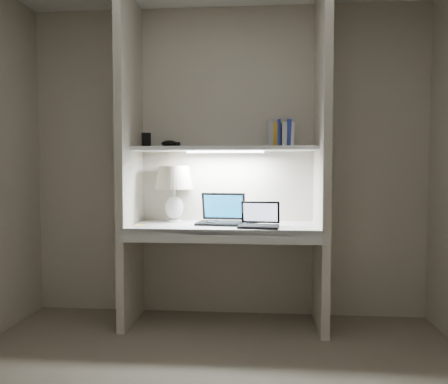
# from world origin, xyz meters

# --- Properties ---
(back_wall) EXTENTS (3.20, 0.01, 2.50)m
(back_wall) POSITION_xyz_m (0.00, 1.50, 1.25)
(back_wall) COLOR beige
(back_wall) RESTS_ON floor
(alcove_panel_left) EXTENTS (0.06, 0.55, 2.50)m
(alcove_panel_left) POSITION_xyz_m (-0.73, 1.23, 1.25)
(alcove_panel_left) COLOR beige
(alcove_panel_left) RESTS_ON floor
(alcove_panel_right) EXTENTS (0.06, 0.55, 2.50)m
(alcove_panel_right) POSITION_xyz_m (0.73, 1.23, 1.25)
(alcove_panel_right) COLOR beige
(alcove_panel_right) RESTS_ON floor
(desk) EXTENTS (1.40, 0.55, 0.04)m
(desk) POSITION_xyz_m (0.00, 1.23, 0.75)
(desk) COLOR white
(desk) RESTS_ON alcove_panel_left
(desk_apron) EXTENTS (1.46, 0.03, 0.10)m
(desk_apron) POSITION_xyz_m (0.00, 0.96, 0.72)
(desk_apron) COLOR silver
(desk_apron) RESTS_ON desk
(shelf) EXTENTS (1.40, 0.36, 0.03)m
(shelf) POSITION_xyz_m (0.00, 1.32, 1.35)
(shelf) COLOR silver
(shelf) RESTS_ON back_wall
(strip_light) EXTENTS (0.60, 0.04, 0.02)m
(strip_light) POSITION_xyz_m (0.00, 1.32, 1.33)
(strip_light) COLOR white
(strip_light) RESTS_ON shelf
(table_lamp) EXTENTS (0.30, 0.30, 0.45)m
(table_lamp) POSITION_xyz_m (-0.42, 1.39, 1.07)
(table_lamp) COLOR white
(table_lamp) RESTS_ON desk
(laptop_main) EXTENTS (0.38, 0.33, 0.24)m
(laptop_main) POSITION_xyz_m (-0.03, 1.29, 0.82)
(laptop_main) COLOR black
(laptop_main) RESTS_ON desk
(laptop_netbook) EXTENTS (0.31, 0.28, 0.18)m
(laptop_netbook) POSITION_xyz_m (0.27, 1.12, 0.81)
(laptop_netbook) COLOR black
(laptop_netbook) RESTS_ON desk
(speaker) EXTENTS (0.11, 0.10, 0.13)m
(speaker) POSITION_xyz_m (0.18, 1.44, 0.83)
(speaker) COLOR silver
(speaker) RESTS_ON desk
(mouse) EXTENTS (0.11, 0.08, 0.03)m
(mouse) POSITION_xyz_m (-0.10, 1.21, 0.79)
(mouse) COLOR black
(mouse) RESTS_ON desk
(cable_coil) EXTENTS (0.10, 0.10, 0.01)m
(cable_coil) POSITION_xyz_m (0.22, 1.35, 0.78)
(cable_coil) COLOR black
(cable_coil) RESTS_ON desk
(sticky_note) EXTENTS (0.09, 0.09, 0.00)m
(sticky_note) POSITION_xyz_m (-0.64, 1.15, 0.77)
(sticky_note) COLOR yellow
(sticky_note) RESTS_ON desk
(book_row) EXTENTS (0.20, 0.14, 0.22)m
(book_row) POSITION_xyz_m (0.43, 1.43, 1.47)
(book_row) COLOR white
(book_row) RESTS_ON shelf
(shelf_box) EXTENTS (0.08, 0.07, 0.12)m
(shelf_box) POSITION_xyz_m (-0.64, 1.38, 1.42)
(shelf_box) COLOR black
(shelf_box) RESTS_ON shelf
(shelf_gadget) EXTENTS (0.13, 0.10, 0.06)m
(shelf_gadget) POSITION_xyz_m (-0.45, 1.35, 1.39)
(shelf_gadget) COLOR black
(shelf_gadget) RESTS_ON shelf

